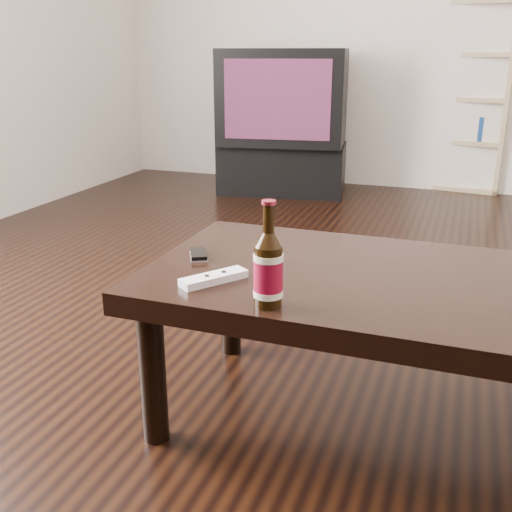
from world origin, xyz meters
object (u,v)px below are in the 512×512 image
(bookshelf, at_px, (459,94))
(beer_bottle, at_px, (268,270))
(phone, at_px, (199,255))
(tv, at_px, (283,97))
(tv_stand, at_px, (282,168))
(coffee_table, at_px, (371,296))
(remote, at_px, (214,278))

(bookshelf, xyz_separation_m, beer_bottle, (-0.29, -3.74, -0.17))
(bookshelf, bearing_deg, phone, -91.13)
(phone, bearing_deg, bookshelf, 52.59)
(tv, xyz_separation_m, beer_bottle, (0.91, -3.08, -0.16))
(tv_stand, relative_size, tv, 0.95)
(coffee_table, height_order, beer_bottle, beer_bottle)
(coffee_table, height_order, remote, remote)
(tv_stand, height_order, beer_bottle, beer_bottle)
(tv_stand, bearing_deg, phone, -85.95)
(tv_stand, xyz_separation_m, beer_bottle, (0.91, -3.08, 0.36))
(tv, xyz_separation_m, coffee_table, (1.11, -2.79, -0.31))
(tv, height_order, phone, tv)
(bookshelf, relative_size, coffee_table, 1.12)
(tv, height_order, beer_bottle, tv)
(tv, bearing_deg, phone, -85.95)
(coffee_table, xyz_separation_m, remote, (-0.38, -0.19, 0.07))
(beer_bottle, bearing_deg, remote, 151.61)
(beer_bottle, height_order, phone, beer_bottle)
(tv, relative_size, remote, 5.44)
(tv_stand, bearing_deg, coffee_table, -76.56)
(tv_stand, distance_m, phone, 2.90)
(tv_stand, distance_m, beer_bottle, 3.23)
(beer_bottle, bearing_deg, phone, 138.78)
(tv, relative_size, phone, 9.16)
(tv_stand, bearing_deg, remote, -84.45)
(bookshelf, bearing_deg, coffee_table, -83.03)
(tv_stand, relative_size, phone, 8.74)
(remote, bearing_deg, beer_bottle, 7.05)
(tv, bearing_deg, tv_stand, 90.00)
(tv_stand, relative_size, remote, 5.19)
(beer_bottle, xyz_separation_m, remote, (-0.18, 0.10, -0.08))
(phone, height_order, remote, remote)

